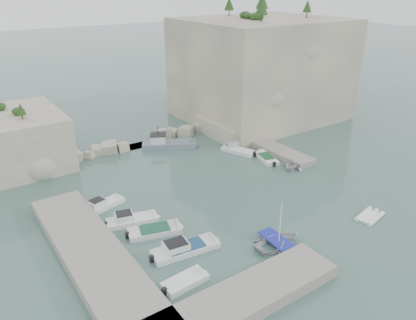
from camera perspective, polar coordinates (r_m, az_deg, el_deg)
ground at (r=45.76m, az=4.28°, el=-5.95°), size 400.00×400.00×0.00m
cliff_east at (r=73.55m, az=7.48°, el=12.54°), size 26.00×22.00×17.00m
cliff_terrace at (r=65.52m, az=3.45°, el=4.71°), size 8.00×10.00×2.50m
quay_west at (r=37.97m, az=-15.77°, el=-12.89°), size 5.00×24.00×1.10m
quay_south at (r=32.47m, az=4.16°, el=-19.26°), size 18.00×4.00×1.10m
ledge_east at (r=60.44m, az=8.44°, el=1.95°), size 3.00×16.00×0.80m
breakwater at (r=62.04m, az=-9.17°, el=2.78°), size 28.00×3.00×1.40m
motorboat_a at (r=46.05m, az=-14.49°, el=-6.52°), size 5.48×2.92×1.40m
motorboat_b at (r=42.78m, az=-10.60°, el=-8.66°), size 5.94×3.16×1.40m
motorboat_c at (r=40.85m, az=-7.48°, el=-10.14°), size 6.03×3.54×0.70m
motorboat_d at (r=38.16m, az=-3.16°, el=-12.69°), size 7.14×2.86×1.40m
motorboat_e at (r=34.73m, az=-3.25°, el=-17.01°), size 4.30×2.01×0.70m
rowboat at (r=39.36m, az=9.87°, el=-11.79°), size 5.09×3.76×1.02m
inflatable_dinghy at (r=46.07m, az=21.75°, el=-7.56°), size 3.85×2.39×0.44m
tender_east_a at (r=54.59m, az=11.69°, el=-1.24°), size 3.90×3.60×1.70m
tender_east_b at (r=56.75m, az=8.17°, el=0.03°), size 2.97×5.24×0.70m
tender_east_c at (r=58.77m, az=4.30°, el=1.07°), size 3.62×5.78×0.70m
tender_east_d at (r=60.85m, az=4.27°, el=1.89°), size 5.11×2.65×1.88m
work_boat at (r=60.75m, az=-5.48°, el=1.81°), size 8.75×6.44×2.20m
rowboat_mast at (r=37.91m, az=10.15°, el=-8.58°), size 0.10×0.10×4.20m
vegetation at (r=70.09m, az=3.73°, el=19.92°), size 53.48×13.88×13.40m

